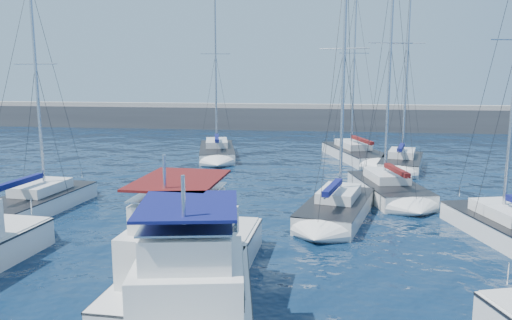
# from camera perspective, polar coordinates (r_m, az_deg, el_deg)

# --- Properties ---
(ground) EXTENTS (220.00, 220.00, 0.00)m
(ground) POSITION_cam_1_polar(r_m,az_deg,el_deg) (19.42, -0.92, -13.41)
(ground) COLOR black
(ground) RESTS_ON ground
(breakwater) EXTENTS (160.00, 6.00, 4.45)m
(breakwater) POSITION_cam_1_polar(r_m,az_deg,el_deg) (69.99, 5.57, 4.44)
(breakwater) COLOR #424244
(breakwater) RESTS_ON ground
(motor_yacht_port_inner) EXTENTS (3.84, 9.84, 4.69)m
(motor_yacht_port_inner) POSITION_cam_1_polar(r_m,az_deg,el_deg) (18.19, -7.54, -11.29)
(motor_yacht_port_inner) COLOR silver
(motor_yacht_port_inner) RESTS_ON ground
(motor_yacht_stbd_inner) EXTENTS (4.85, 8.71, 4.69)m
(motor_yacht_stbd_inner) POSITION_cam_1_polar(r_m,az_deg,el_deg) (15.14, -7.20, -15.82)
(motor_yacht_stbd_inner) COLOR silver
(motor_yacht_stbd_inner) RESTS_ON ground
(sailboat_mid_a) EXTENTS (3.74, 7.94, 13.03)m
(sailboat_mid_a) POSITION_cam_1_polar(r_m,az_deg,el_deg) (30.82, -23.72, -4.41)
(sailboat_mid_a) COLOR silver
(sailboat_mid_a) RESTS_ON ground
(sailboat_mid_c) EXTENTS (4.57, 7.94, 14.29)m
(sailboat_mid_c) POSITION_cam_1_polar(r_m,az_deg,el_deg) (27.22, 9.23, -5.47)
(sailboat_mid_c) COLOR silver
(sailboat_mid_c) RESTS_ON ground
(sailboat_mid_d) EXTENTS (4.80, 8.08, 15.21)m
(sailboat_mid_d) POSITION_cam_1_polar(r_m,az_deg,el_deg) (32.44, 14.86, -3.16)
(sailboat_mid_d) COLOR silver
(sailboat_mid_d) RESTS_ON ground
(sailboat_mid_e) EXTENTS (5.06, 8.36, 14.66)m
(sailboat_mid_e) POSITION_cam_1_polar(r_m,az_deg,el_deg) (26.23, 27.22, -7.06)
(sailboat_mid_e) COLOR silver
(sailboat_mid_e) RESTS_ON ground
(sailboat_back_a) EXTENTS (5.02, 9.69, 15.08)m
(sailboat_back_a) POSITION_cam_1_polar(r_m,az_deg,el_deg) (46.38, -4.50, 1.00)
(sailboat_back_a) COLOR silver
(sailboat_back_a) RESTS_ON ground
(sailboat_back_b) EXTENTS (6.01, 10.37, 15.11)m
(sailboat_back_b) POSITION_cam_1_polar(r_m,az_deg,el_deg) (45.92, 11.22, 0.74)
(sailboat_back_b) COLOR silver
(sailboat_back_b) RESTS_ON ground
(sailboat_back_c) EXTENTS (4.57, 7.82, 16.03)m
(sailboat_back_c) POSITION_cam_1_polar(r_m,az_deg,el_deg) (42.02, 16.27, -0.26)
(sailboat_back_c) COLOR silver
(sailboat_back_c) RESTS_ON ground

